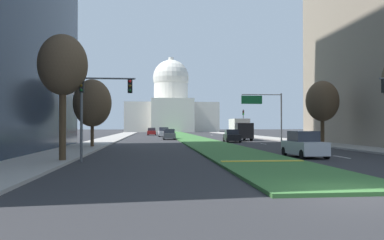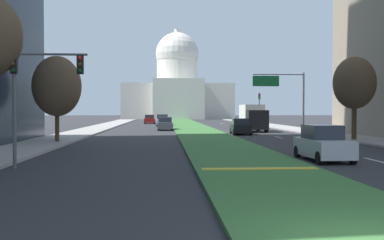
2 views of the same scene
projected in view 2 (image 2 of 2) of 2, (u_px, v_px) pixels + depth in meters
name	position (u px, v px, depth m)	size (l,w,h in m)	color
ground_plane	(189.00, 126.00, 70.21)	(273.48, 273.48, 0.00)	#2B2B2D
grass_median	(191.00, 127.00, 64.00)	(5.33, 111.88, 0.14)	#386B33
median_curb_nose	(260.00, 169.00, 18.44)	(4.80, 0.50, 0.04)	gold
lane_dashes_right	(256.00, 132.00, 52.18)	(0.16, 62.71, 0.01)	silver
sidewalk_left	(93.00, 129.00, 56.98)	(4.00, 111.88, 0.15)	#9E9991
sidewalk_right	(293.00, 129.00, 58.62)	(4.00, 111.88, 0.15)	#9E9991
capitol_building	(177.00, 88.00, 131.28)	(31.54, 23.37, 26.30)	silver
traffic_light_near_left	(33.00, 83.00, 19.63)	(3.34, 0.35, 5.20)	#515456
traffic_light_far_right	(259.00, 105.00, 67.68)	(0.28, 0.35, 5.20)	#515456
overhead_guide_sign	(284.00, 90.00, 46.76)	(5.53, 0.20, 6.50)	#515456
street_tree_left_mid	(57.00, 86.00, 34.60)	(3.75, 3.75, 6.78)	#4C3823
street_tree_right_mid	(354.00, 83.00, 36.70)	(3.46, 3.46, 6.98)	#4C3823
sedan_lead_stopped	(323.00, 144.00, 22.78)	(1.95, 4.19, 1.82)	#BCBCC1
sedan_midblock	(240.00, 127.00, 46.90)	(2.07, 4.44, 1.68)	black
sedan_distant	(165.00, 124.00, 56.39)	(1.90, 4.41, 1.66)	#4C5156
sedan_far_horizon	(162.00, 121.00, 71.24)	(2.08, 4.43, 1.85)	#BCBCC1
sedan_very_far	(150.00, 119.00, 83.00)	(1.97, 4.39, 1.67)	maroon
box_truck_delivery	(253.00, 117.00, 52.87)	(2.40, 6.40, 3.20)	black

